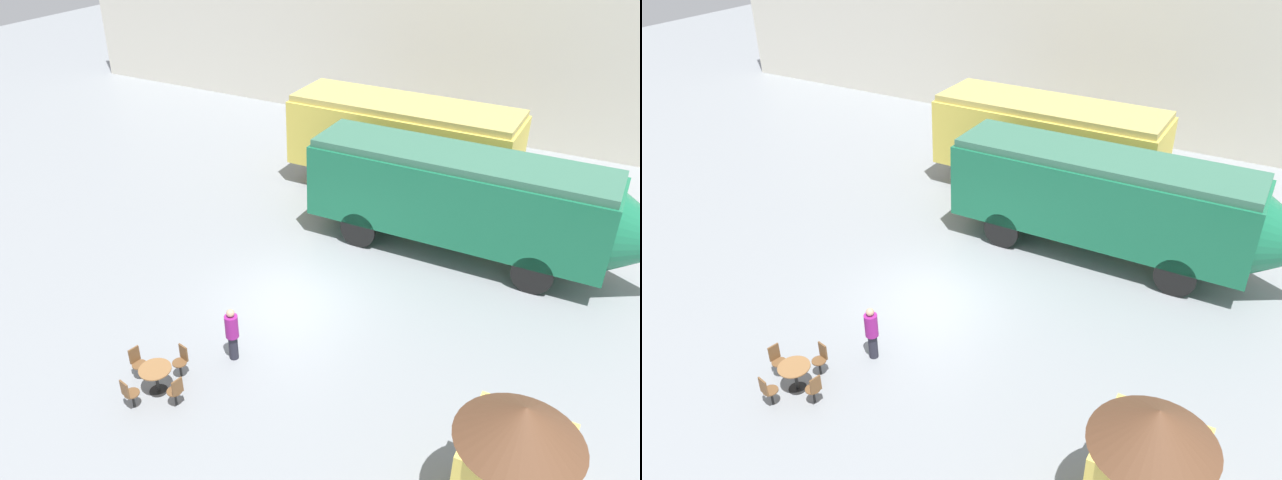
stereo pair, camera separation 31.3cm
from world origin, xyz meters
TOP-DOWN VIEW (x-y plane):
  - ground_plane at (0.00, 0.00)m, footprint 80.00×80.00m
  - backdrop_wall at (0.00, 15.22)m, footprint 44.00×0.15m
  - passenger_coach_vintage at (0.03, 8.15)m, footprint 8.50×2.81m
  - streamlined_locomotive at (4.00, 4.78)m, footprint 11.41×2.44m
  - cafe_table_near at (-0.98, -4.78)m, footprint 0.78×0.78m
  - cafe_chair_0 at (-0.23, -4.95)m, footprint 0.38×0.36m
  - cafe_chair_1 at (-0.81, -4.04)m, footprint 0.36×0.38m
  - cafe_chair_2 at (-1.72, -4.61)m, footprint 0.38×0.36m
  - cafe_chair_3 at (-1.14, -5.52)m, footprint 0.36×0.38m
  - visitor_person at (-0.06, -2.92)m, footprint 0.34×0.34m
  - ticket_kiosk at (7.18, -4.33)m, footprint 2.34×2.34m

SIDE VIEW (x-z plane):
  - ground_plane at x=0.00m, z-range 0.00..0.00m
  - cafe_chair_0 at x=-0.23m, z-range 0.07..0.94m
  - cafe_chair_1 at x=-0.81m, z-range 0.07..0.94m
  - cafe_chair_2 at x=-1.72m, z-range 0.07..0.94m
  - cafe_chair_3 at x=-1.14m, z-range 0.07..0.94m
  - cafe_table_near at x=-0.98m, z-range 0.18..0.89m
  - visitor_person at x=-0.06m, z-range 0.06..1.59m
  - ticket_kiosk at x=7.18m, z-range 0.17..3.17m
  - streamlined_locomotive at x=4.00m, z-range 0.36..3.80m
  - passenger_coach_vintage at x=0.03m, z-range 0.42..4.02m
  - backdrop_wall at x=0.00m, z-range 0.00..9.00m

